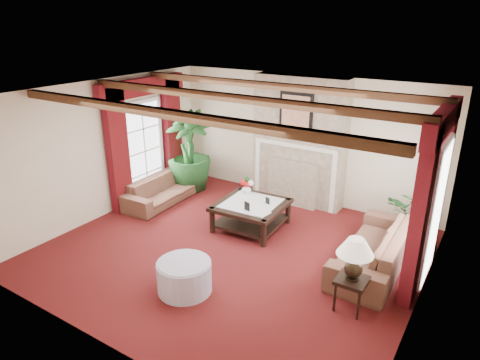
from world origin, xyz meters
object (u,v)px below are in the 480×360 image
Objects in this scene: sofa_right at (375,241)px; ottoman at (184,277)px; potted_palm at (190,168)px; coffee_table at (251,215)px; side_table at (351,294)px; sofa_left at (163,186)px.

sofa_right reaches higher than ottoman.
potted_palm is 1.70× the size of coffee_table.
side_table is at bearing 22.14° from ottoman.
sofa_right is 3.06m from ottoman.
potted_palm is 4.32× the size of side_table.
sofa_left is 2.25m from coffee_table.
potted_palm is at bearing 154.36° from coffee_table.
sofa_right is 4.75× the size of side_table.
coffee_table is at bearing 95.70° from ottoman.
sofa_left is at bearing 137.22° from ottoman.
side_table is at bearing -108.59° from sofa_left.
coffee_table is at bearing 150.46° from side_table.
sofa_right is at bearing -12.66° from potted_palm.
potted_palm reaches higher than ottoman.
sofa_right reaches higher than coffee_table.
potted_palm reaches higher than side_table.
potted_palm is 4.04m from ottoman.
coffee_table reaches higher than side_table.
ottoman is (2.48, -2.29, -0.14)m from sofa_left.
sofa_right reaches higher than sofa_left.
potted_palm is at bearing -3.31° from sofa_left.
sofa_left is 3.98× the size of side_table.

